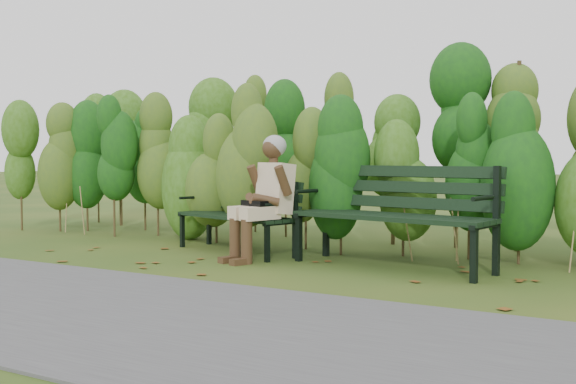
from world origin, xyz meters
The scene contains 7 objects.
ground centered at (0.00, 0.00, 0.00)m, with size 80.00×80.00×0.00m, color #274916.
footpath centered at (0.00, -2.20, 0.01)m, with size 60.00×2.50×0.01m, color #474749.
hedge_band centered at (0.00, 1.86, 1.26)m, with size 11.04×1.67×2.42m.
leaf_litter centered at (-0.01, -0.04, 0.00)m, with size 5.62×2.19×0.01m.
bench_left centered at (-0.91, 0.84, 0.50)m, with size 1.77×1.05×0.84m.
bench_right centered at (1.06, 0.73, 0.61)m, with size 2.15×1.01×1.03m.
seated_woman centered at (-0.35, 0.47, 0.75)m, with size 0.62×0.88×1.35m.
Camera 1 is at (3.44, -5.73, 1.12)m, focal length 42.00 mm.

